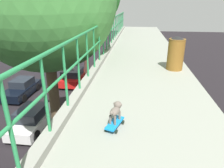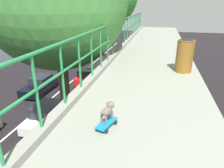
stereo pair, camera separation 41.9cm
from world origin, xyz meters
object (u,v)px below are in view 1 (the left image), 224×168
Objects in this scene: car_black_sixth at (22,88)px; small_dog at (116,110)px; car_white_fifth at (33,118)px; car_red_taxi_seventh at (73,76)px; city_bus at (68,45)px; toy_skateboard at (115,123)px; litter_bin at (176,53)px.

car_black_sixth is 15.72m from small_dog.
car_black_sixth is (-3.26, 4.44, -0.02)m from car_white_fifth.
small_dog is (5.66, -14.92, 4.94)m from car_red_taxi_seventh.
car_black_sixth is at bearing 126.25° from car_white_fifth.
city_bus is 24.01× the size of toy_skateboard.
car_red_taxi_seventh is at bearing 110.78° from small_dog.
car_white_fifth is at bearing 128.53° from toy_skateboard.
car_white_fifth is 0.35× the size of city_bus.
toy_skateboard is at bearing -99.00° from small_dog.
car_white_fifth is 3.96× the size of litter_bin.
city_bus is at bearing 110.64° from toy_skateboard.
small_dog is at bearing -69.30° from city_bus.
car_black_sixth is 14.57m from litter_bin.
small_dog is 0.34× the size of litter_bin.
car_white_fifth is at bearing 128.79° from small_dog.
city_bus is 27.24m from small_dog.
car_red_taxi_seventh reaches higher than car_black_sixth.
toy_skateboard reaches higher than car_red_taxi_seventh.
car_black_sixth is 13.51m from city_bus.
small_dog reaches higher than car_black_sixth.
litter_bin is at bearing -29.56° from car_white_fifth.
car_white_fifth is 10.58m from toy_skateboard.
car_red_taxi_seventh is (0.22, 7.60, 0.08)m from car_white_fifth.
car_red_taxi_seventh is 16.71m from small_dog.
city_bus is (-0.39, 13.46, 1.10)m from car_black_sixth.
small_dog is 3.49m from litter_bin.
litter_bin is (7.29, -4.13, 5.23)m from car_white_fifth.
car_red_taxi_seventh is 14.64m from litter_bin.
car_red_taxi_seventh is 16.69m from toy_skateboard.
city_bus is at bearing 110.58° from car_red_taxi_seventh.
car_white_fifth is 10.64m from small_dog.
toy_skateboard is at bearing -69.32° from car_red_taxi_seventh.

